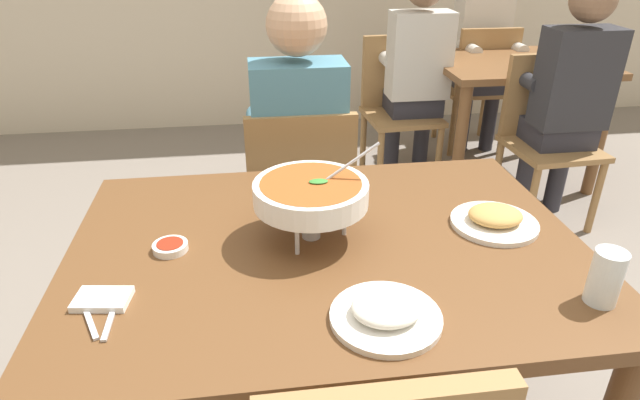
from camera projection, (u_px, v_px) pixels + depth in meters
dining_table_main at (327, 274)px, 1.47m from camera, size 1.35×0.97×0.77m
chair_diner_main at (300, 198)px, 2.21m from camera, size 0.44×0.44×0.90m
diner_main at (298, 141)px, 2.13m from camera, size 0.40×0.45×1.31m
curry_bowl at (311, 194)px, 1.39m from camera, size 0.33×0.30×0.26m
rice_plate at (386, 313)px, 1.13m from camera, size 0.24×0.24×0.06m
appetizer_plate at (495, 219)px, 1.49m from camera, size 0.24×0.24×0.06m
sauce_dish at (170, 247)px, 1.38m from camera, size 0.09×0.09×0.02m
napkin_folded at (102, 299)px, 1.19m from camera, size 0.13×0.10×0.02m
fork_utensil at (88, 316)px, 1.15m from camera, size 0.08×0.16×0.01m
spoon_utensil at (112, 314)px, 1.15m from camera, size 0.01×0.17×0.01m
drink_glass at (605, 280)px, 1.17m from camera, size 0.07×0.07×0.13m
dining_table_far at (512, 83)px, 3.35m from camera, size 1.00×0.80×0.77m
chair_bg_left at (479, 82)px, 3.80m from camera, size 0.45×0.45×0.90m
chair_bg_middle at (545, 129)px, 2.95m from camera, size 0.46×0.46×0.90m
chair_bg_right at (398, 101)px, 3.41m from camera, size 0.47×0.47×0.90m
patron_bg_left at (482, 47)px, 3.76m from camera, size 0.40×0.45×1.31m
patron_bg_middle at (569, 91)px, 2.77m from camera, size 0.40×0.45×1.31m
patron_bg_right at (417, 66)px, 3.25m from camera, size 0.40×0.45×1.31m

